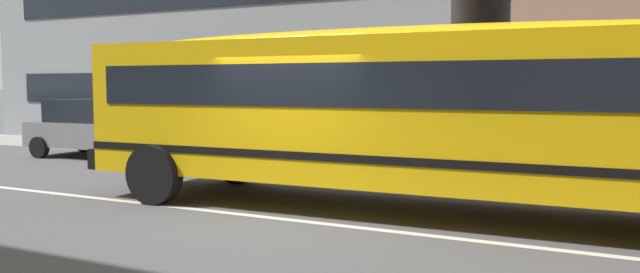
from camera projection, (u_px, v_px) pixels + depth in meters
name	position (u px, v px, depth m)	size (l,w,h in m)	color
ground_plane	(281.00, 219.00, 9.78)	(400.00, 400.00, 0.00)	#4C4C4F
sidewalk_far	(427.00, 165.00, 16.24)	(120.00, 3.00, 0.01)	gray
lane_centreline	(281.00, 219.00, 9.78)	(110.00, 0.16, 0.01)	silver
school_bus	(435.00, 104.00, 10.03)	(13.33, 3.17, 2.97)	yellow
parked_car_grey_by_hydrant	(95.00, 127.00, 18.00)	(3.99, 2.05, 1.64)	gray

